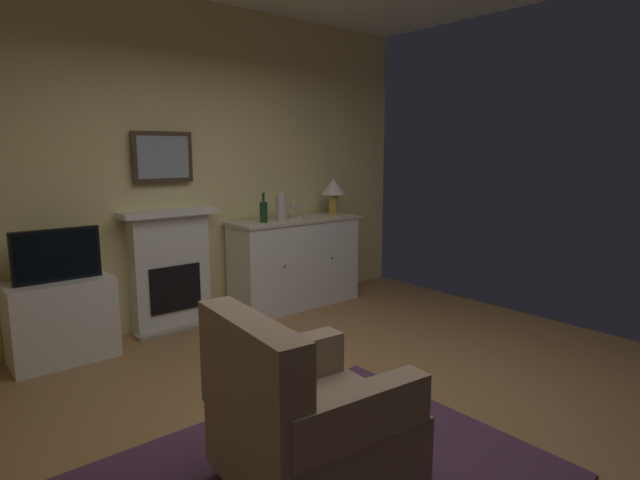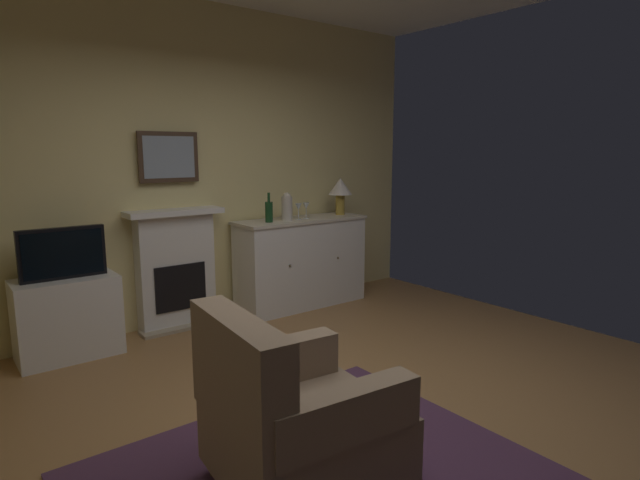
% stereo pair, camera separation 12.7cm
% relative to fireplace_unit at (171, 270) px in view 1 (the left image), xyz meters
% --- Properties ---
extents(ground_plane, '(5.29, 4.83, 0.10)m').
position_rel_fireplace_unit_xyz_m(ground_plane, '(0.26, -2.26, -0.60)').
color(ground_plane, '#9E7042').
rests_on(ground_plane, ground).
extents(wall_rear, '(5.29, 0.06, 2.97)m').
position_rel_fireplace_unit_xyz_m(wall_rear, '(0.26, 0.13, 0.94)').
color(wall_rear, '#EAD68C').
rests_on(wall_rear, ground_plane).
extents(area_rug, '(2.14, 1.75, 0.02)m').
position_rel_fireplace_unit_xyz_m(area_rug, '(-0.40, -2.62, -0.54)').
color(area_rug, '#4C2D47').
rests_on(area_rug, ground_plane).
extents(fireplace_unit, '(0.87, 0.30, 1.10)m').
position_rel_fireplace_unit_xyz_m(fireplace_unit, '(0.00, 0.00, 0.00)').
color(fireplace_unit, white).
rests_on(fireplace_unit, ground_plane).
extents(framed_picture, '(0.55, 0.04, 0.45)m').
position_rel_fireplace_unit_xyz_m(framed_picture, '(0.00, 0.05, 1.02)').
color(framed_picture, '#473323').
extents(sideboard_cabinet, '(1.42, 0.49, 0.93)m').
position_rel_fireplace_unit_xyz_m(sideboard_cabinet, '(1.30, -0.18, -0.08)').
color(sideboard_cabinet, white).
rests_on(sideboard_cabinet, ground_plane).
extents(table_lamp, '(0.26, 0.26, 0.40)m').
position_rel_fireplace_unit_xyz_m(table_lamp, '(1.83, -0.18, 0.66)').
color(table_lamp, '#B79338').
rests_on(table_lamp, sideboard_cabinet).
extents(wine_bottle, '(0.08, 0.08, 0.29)m').
position_rel_fireplace_unit_xyz_m(wine_bottle, '(0.88, -0.22, 0.49)').
color(wine_bottle, '#193F1E').
rests_on(wine_bottle, sideboard_cabinet).
extents(wine_glass_left, '(0.07, 0.07, 0.16)m').
position_rel_fireplace_unit_xyz_m(wine_glass_left, '(1.23, -0.23, 0.50)').
color(wine_glass_left, silver).
rests_on(wine_glass_left, sideboard_cabinet).
extents(wine_glass_center, '(0.07, 0.07, 0.16)m').
position_rel_fireplace_unit_xyz_m(wine_glass_center, '(1.34, -0.21, 0.50)').
color(wine_glass_center, silver).
rests_on(wine_glass_center, sideboard_cabinet).
extents(vase_decorative, '(0.11, 0.11, 0.28)m').
position_rel_fireplace_unit_xyz_m(vase_decorative, '(1.09, -0.23, 0.52)').
color(vase_decorative, beige).
rests_on(vase_decorative, sideboard_cabinet).
extents(tv_cabinet, '(0.75, 0.42, 0.64)m').
position_rel_fireplace_unit_xyz_m(tv_cabinet, '(-0.97, -0.16, -0.23)').
color(tv_cabinet, white).
rests_on(tv_cabinet, ground_plane).
extents(tv_set, '(0.62, 0.07, 0.40)m').
position_rel_fireplace_unit_xyz_m(tv_set, '(-0.97, -0.19, 0.29)').
color(tv_set, black).
rests_on(tv_set, tv_cabinet).
extents(armchair, '(0.88, 0.85, 0.92)m').
position_rel_fireplace_unit_xyz_m(armchair, '(-0.53, -2.63, -0.17)').
color(armchair, '#8C7259').
rests_on(armchair, ground_plane).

